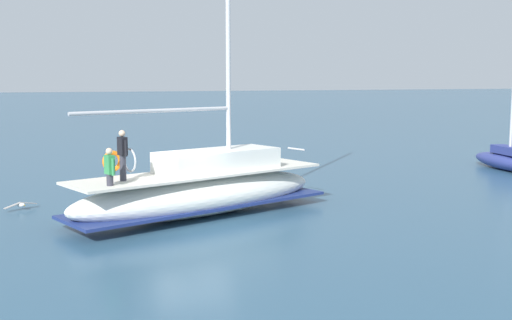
{
  "coord_description": "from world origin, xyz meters",
  "views": [
    {
      "loc": [
        19.75,
        -4.99,
        4.63
      ],
      "look_at": [
        -0.66,
        2.55,
        1.8
      ],
      "focal_mm": 44.35,
      "sensor_mm": 36.0,
      "label": 1
    }
  ],
  "objects_px": {
    "main_sailboat": "(202,188)",
    "moored_cutter_left": "(505,159)",
    "seagull": "(21,205)",
    "mooring_buoy": "(273,178)"
  },
  "relations": [
    {
      "from": "moored_cutter_left",
      "to": "mooring_buoy",
      "type": "xyz_separation_m",
      "value": [
        -0.37,
        -12.55,
        -0.34
      ]
    },
    {
      "from": "seagull",
      "to": "main_sailboat",
      "type": "bearing_deg",
      "value": 62.69
    },
    {
      "from": "main_sailboat",
      "to": "moored_cutter_left",
      "type": "distance_m",
      "value": 17.98
    },
    {
      "from": "main_sailboat",
      "to": "moored_cutter_left",
      "type": "height_order",
      "value": "main_sailboat"
    },
    {
      "from": "main_sailboat",
      "to": "seagull",
      "type": "distance_m",
      "value": 6.59
    },
    {
      "from": "seagull",
      "to": "mooring_buoy",
      "type": "xyz_separation_m",
      "value": [
        -2.34,
        10.54,
        0.02
      ]
    },
    {
      "from": "mooring_buoy",
      "to": "moored_cutter_left",
      "type": "bearing_deg",
      "value": 88.29
    },
    {
      "from": "main_sailboat",
      "to": "seagull",
      "type": "bearing_deg",
      "value": -117.31
    },
    {
      "from": "main_sailboat",
      "to": "moored_cutter_left",
      "type": "relative_size",
      "value": 1.94
    },
    {
      "from": "seagull",
      "to": "mooring_buoy",
      "type": "height_order",
      "value": "mooring_buoy"
    }
  ]
}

